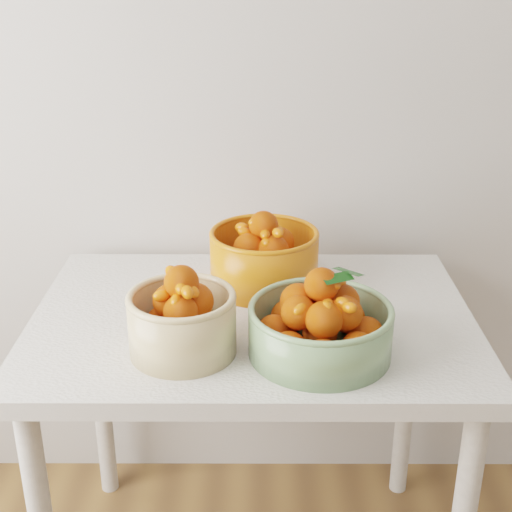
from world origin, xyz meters
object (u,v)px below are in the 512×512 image
object	(u,v)px
bowl_cream	(182,320)
bowl_green	(320,325)
table	(253,351)
bowl_orange	(264,257)

from	to	relation	value
bowl_cream	bowl_green	world-z (taller)	bowl_cream
table	bowl_cream	bearing A→B (deg)	-130.78
table	bowl_orange	distance (m)	0.23
table	bowl_cream	size ratio (longest dim) A/B	3.92
bowl_cream	bowl_green	size ratio (longest dim) A/B	0.68
table	bowl_orange	size ratio (longest dim) A/B	2.89
bowl_cream	bowl_green	bearing A→B (deg)	-1.66
table	bowl_green	xyz separation A→B (m)	(0.14, -0.17, 0.16)
bowl_cream	bowl_orange	bearing A→B (deg)	62.02
bowl_green	bowl_cream	bearing A→B (deg)	178.34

